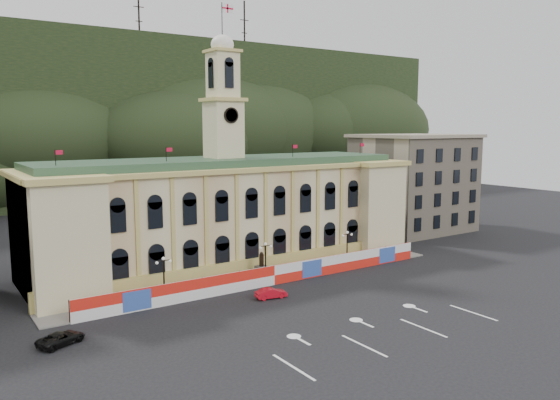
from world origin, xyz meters
TOP-DOWN VIEW (x-y plane):
  - ground at (0.00, 0.00)m, footprint 260.00×260.00m
  - lane_markings at (0.00, -5.00)m, footprint 26.00×10.00m
  - hill_ridge at (0.03, 121.99)m, footprint 230.00×80.00m
  - city_hall at (0.00, 27.63)m, footprint 56.20×17.60m
  - side_building_right at (43.00, 30.93)m, footprint 21.00×17.00m
  - hoarding_fence at (0.06, 15.07)m, footprint 50.00×0.44m
  - pavement at (0.00, 17.75)m, footprint 56.00×5.50m
  - statue at (0.00, 18.00)m, footprint 1.40×1.40m
  - lamp_left at (-14.00, 17.00)m, footprint 1.96×0.44m
  - lamp_center at (0.00, 17.00)m, footprint 1.96×0.44m
  - lamp_right at (14.00, 17.00)m, footprint 1.96×0.44m
  - red_sedan at (-3.37, 10.57)m, footprint 2.54×4.19m
  - black_suv at (-27.00, 9.96)m, footprint 5.26×5.94m

SIDE VIEW (x-z plane):
  - ground at x=0.00m, z-range 0.00..0.00m
  - lane_markings at x=0.00m, z-range -0.01..0.01m
  - pavement at x=0.00m, z-range 0.00..0.16m
  - red_sedan at x=-3.37m, z-range 0.00..1.24m
  - black_suv at x=-27.00m, z-range 0.00..1.24m
  - statue at x=0.00m, z-range -0.67..3.05m
  - hoarding_fence at x=0.06m, z-range 0.00..2.50m
  - lamp_left at x=-14.00m, z-range 0.50..5.65m
  - lamp_center at x=0.00m, z-range 0.50..5.65m
  - lamp_right at x=14.00m, z-range 0.50..5.65m
  - city_hall at x=0.00m, z-range -10.70..26.40m
  - side_building_right at x=43.00m, z-range 0.03..18.63m
  - hill_ridge at x=0.03m, z-range -12.52..51.48m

